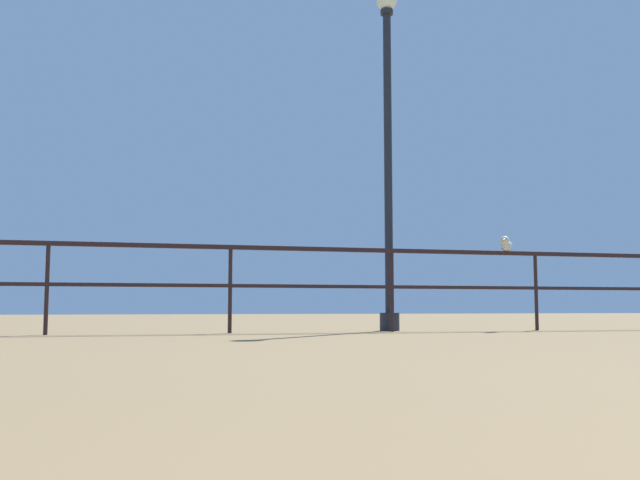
{
  "coord_description": "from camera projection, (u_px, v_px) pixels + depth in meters",
  "views": [
    {
      "loc": [
        -2.95,
        1.12,
        0.29
      ],
      "look_at": [
        -1.01,
        8.48,
        1.02
      ],
      "focal_mm": 39.55,
      "sensor_mm": 36.0,
      "label": 1
    }
  ],
  "objects": [
    {
      "name": "pier_railing",
      "position": [
        392.0,
        270.0,
        8.36
      ],
      "size": [
        23.09,
        0.05,
        0.98
      ],
      "color": "black",
      "rests_on": "ground_plane"
    },
    {
      "name": "lamppost_center",
      "position": [
        388.0,
        136.0,
        8.83
      ],
      "size": [
        0.27,
        0.27,
        4.44
      ],
      "color": "#20232B",
      "rests_on": "ground_plane"
    },
    {
      "name": "seagull_on_rail",
      "position": [
        506.0,
        245.0,
        8.76
      ],
      "size": [
        0.28,
        0.33,
        0.18
      ],
      "color": "silver",
      "rests_on": "pier_railing"
    }
  ]
}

